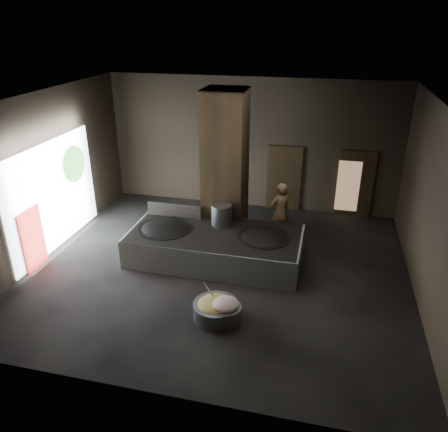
% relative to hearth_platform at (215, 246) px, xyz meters
% --- Properties ---
extents(floor, '(10.00, 9.00, 0.10)m').
position_rel_hearth_platform_xyz_m(floor, '(0.24, -0.46, -0.46)').
color(floor, black).
rests_on(floor, ground).
extents(ceiling, '(10.00, 9.00, 0.10)m').
position_rel_hearth_platform_xyz_m(ceiling, '(0.24, -0.46, 4.14)').
color(ceiling, black).
rests_on(ceiling, back_wall).
extents(back_wall, '(10.00, 0.10, 4.50)m').
position_rel_hearth_platform_xyz_m(back_wall, '(0.24, 4.09, 1.84)').
color(back_wall, black).
rests_on(back_wall, ground).
extents(front_wall, '(10.00, 0.10, 4.50)m').
position_rel_hearth_platform_xyz_m(front_wall, '(0.24, -5.01, 1.84)').
color(front_wall, black).
rests_on(front_wall, ground).
extents(left_wall, '(0.10, 9.00, 4.50)m').
position_rel_hearth_platform_xyz_m(left_wall, '(-4.81, -0.46, 1.84)').
color(left_wall, black).
rests_on(left_wall, ground).
extents(right_wall, '(0.10, 9.00, 4.50)m').
position_rel_hearth_platform_xyz_m(right_wall, '(5.29, -0.46, 1.84)').
color(right_wall, black).
rests_on(right_wall, ground).
extents(pillar, '(1.20, 1.20, 4.50)m').
position_rel_hearth_platform_xyz_m(pillar, '(-0.06, 1.44, 1.84)').
color(pillar, black).
rests_on(pillar, ground).
extents(hearth_platform, '(4.77, 2.31, 0.83)m').
position_rel_hearth_platform_xyz_m(hearth_platform, '(0.00, 0.00, 0.00)').
color(hearth_platform, '#B6C7B3').
rests_on(hearth_platform, ground).
extents(platform_cap, '(4.65, 2.23, 0.03)m').
position_rel_hearth_platform_xyz_m(platform_cap, '(0.00, 0.00, 0.40)').
color(platform_cap, black).
rests_on(platform_cap, hearth_platform).
extents(wok_left, '(1.50, 1.50, 0.41)m').
position_rel_hearth_platform_xyz_m(wok_left, '(-1.45, -0.05, 0.34)').
color(wok_left, black).
rests_on(wok_left, hearth_platform).
extents(wok_left_rim, '(1.53, 1.53, 0.05)m').
position_rel_hearth_platform_xyz_m(wok_left_rim, '(-1.45, -0.05, 0.41)').
color(wok_left_rim, black).
rests_on(wok_left_rim, hearth_platform).
extents(wok_right, '(1.40, 1.40, 0.39)m').
position_rel_hearth_platform_xyz_m(wok_right, '(1.35, 0.05, 0.34)').
color(wok_right, black).
rests_on(wok_right, hearth_platform).
extents(wok_right_rim, '(1.43, 1.43, 0.05)m').
position_rel_hearth_platform_xyz_m(wok_right_rim, '(1.35, 0.05, 0.41)').
color(wok_right_rim, black).
rests_on(wok_right_rim, hearth_platform).
extents(stock_pot, '(0.58, 0.58, 0.62)m').
position_rel_hearth_platform_xyz_m(stock_pot, '(0.05, 0.55, 0.72)').
color(stock_pot, gray).
rests_on(stock_pot, hearth_platform).
extents(splash_guard, '(1.65, 0.08, 0.41)m').
position_rel_hearth_platform_xyz_m(splash_guard, '(-1.45, 0.75, 0.62)').
color(splash_guard, black).
rests_on(splash_guard, hearth_platform).
extents(cook, '(0.80, 0.75, 1.84)m').
position_rel_hearth_platform_xyz_m(cook, '(1.59, 1.61, 0.51)').
color(cook, olive).
rests_on(cook, ground).
extents(veg_basin, '(1.34, 1.34, 0.38)m').
position_rel_hearth_platform_xyz_m(veg_basin, '(0.67, -2.56, -0.22)').
color(veg_basin, slate).
rests_on(veg_basin, ground).
extents(veg_fill, '(0.85, 0.85, 0.26)m').
position_rel_hearth_platform_xyz_m(veg_fill, '(0.67, -2.56, -0.06)').
color(veg_fill, '#8DA951').
rests_on(veg_fill, veg_basin).
extents(ladle, '(0.32, 0.31, 0.74)m').
position_rel_hearth_platform_xyz_m(ladle, '(0.52, -2.41, 0.14)').
color(ladle, gray).
rests_on(ladle, veg_basin).
extents(meat_basin, '(0.93, 0.93, 0.40)m').
position_rel_hearth_platform_xyz_m(meat_basin, '(0.91, -2.62, -0.22)').
color(meat_basin, slate).
rests_on(meat_basin, ground).
extents(meat_fill, '(0.60, 0.60, 0.23)m').
position_rel_hearth_platform_xyz_m(meat_fill, '(0.91, -2.62, 0.04)').
color(meat_fill, tan).
rests_on(meat_fill, meat_basin).
extents(doorway_near, '(1.18, 0.08, 2.38)m').
position_rel_hearth_platform_xyz_m(doorway_near, '(1.44, 3.99, 0.69)').
color(doorway_near, black).
rests_on(doorway_near, ground).
extents(doorway_near_glow, '(0.86, 0.04, 2.03)m').
position_rel_hearth_platform_xyz_m(doorway_near_glow, '(1.73, 4.17, 0.64)').
color(doorway_near_glow, '#8C6647').
rests_on(doorway_near_glow, ground).
extents(doorway_far, '(1.18, 0.08, 2.38)m').
position_rel_hearth_platform_xyz_m(doorway_far, '(3.84, 3.99, 0.69)').
color(doorway_far, black).
rests_on(doorway_far, ground).
extents(doorway_far_glow, '(0.75, 0.04, 1.77)m').
position_rel_hearth_platform_xyz_m(doorway_far_glow, '(3.61, 3.97, 0.64)').
color(doorway_far_glow, '#8C6647').
rests_on(doorway_far_glow, ground).
extents(left_opening, '(0.04, 4.20, 3.10)m').
position_rel_hearth_platform_xyz_m(left_opening, '(-4.71, -0.26, 1.19)').
color(left_opening, white).
rests_on(left_opening, ground).
extents(pavilion_sliver, '(0.05, 0.90, 1.70)m').
position_rel_hearth_platform_xyz_m(pavilion_sliver, '(-4.64, -1.56, 0.44)').
color(pavilion_sliver, maroon).
rests_on(pavilion_sliver, ground).
extents(tree_silhouette, '(0.28, 1.10, 1.10)m').
position_rel_hearth_platform_xyz_m(tree_silhouette, '(-4.61, 0.84, 1.79)').
color(tree_silhouette, '#194714').
rests_on(tree_silhouette, left_opening).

